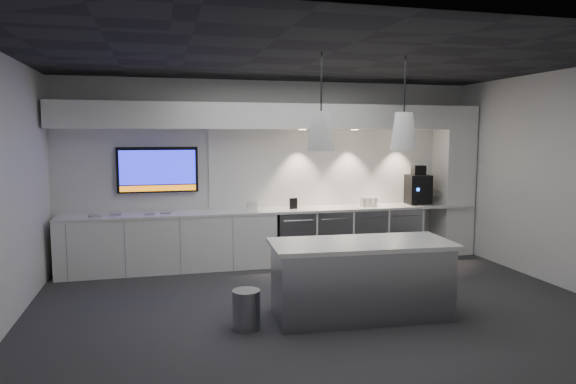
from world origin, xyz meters
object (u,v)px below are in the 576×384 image
object	(u,v)px
bin	(246,309)
coffee_machine	(418,188)
wall_tv	(158,170)
island	(361,279)

from	to	relation	value
bin	coffee_machine	distance (m)	4.56
bin	coffee_machine	xyz separation A→B (m)	(3.51, 2.75, 0.96)
wall_tv	coffee_machine	world-z (taller)	wall_tv
island	coffee_machine	distance (m)	3.52
bin	coffee_machine	size ratio (longest dim) A/B	0.63
bin	coffee_machine	world-z (taller)	coffee_machine
wall_tv	island	bearing A→B (deg)	-52.40
wall_tv	island	xyz separation A→B (m)	(2.26, -2.94, -1.11)
bin	wall_tv	bearing A→B (deg)	106.82
wall_tv	coffee_machine	size ratio (longest dim) A/B	1.84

